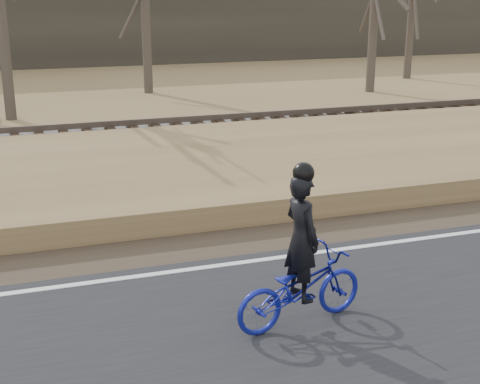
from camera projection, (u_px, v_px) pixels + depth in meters
name	position (u px, v px, depth m)	size (l,w,h in m)	color
ground	(71.00, 295.00, 9.27)	(120.00, 120.00, 0.00)	olive
edge_line	(70.00, 285.00, 9.43)	(120.00, 0.12, 0.01)	silver
shoulder	(64.00, 262.00, 10.35)	(120.00, 1.60, 0.04)	#473A2B
embankment	(51.00, 195.00, 13.01)	(120.00, 5.00, 0.44)	olive
ballast	(42.00, 151.00, 16.45)	(120.00, 3.00, 0.45)	slate
railroad	(41.00, 139.00, 16.36)	(120.00, 2.40, 0.29)	black
treeline_backdrop	(17.00, 9.00, 35.57)	(120.00, 4.00, 6.00)	#383328
cyclist	(301.00, 275.00, 8.20)	(1.88, 0.96, 2.08)	navy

